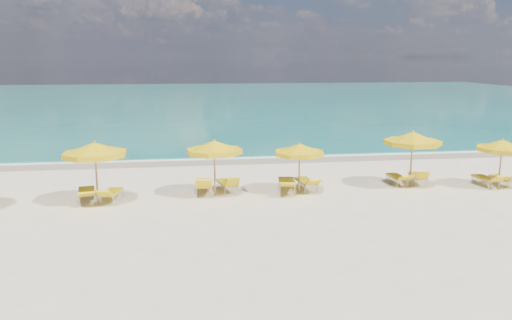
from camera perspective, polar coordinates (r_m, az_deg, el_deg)
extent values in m
plane|color=beige|center=(20.58, 0.58, -4.11)|extent=(120.00, 120.00, 0.00)
cube|color=#12655A|center=(67.88, -5.45, 6.87)|extent=(120.00, 80.00, 0.30)
cube|color=tan|center=(27.72, -1.68, 0.01)|extent=(120.00, 2.60, 0.01)
cube|color=white|center=(28.50, -1.85, 0.33)|extent=(120.00, 1.20, 0.03)
cube|color=white|center=(37.14, -12.57, 2.71)|extent=(14.00, 0.36, 0.05)
cube|color=white|center=(45.29, 6.14, 4.49)|extent=(18.00, 0.30, 0.05)
cylinder|color=#A98454|center=(20.20, -17.79, -1.50)|extent=(0.07, 0.07, 2.38)
cone|color=#E5BB0B|center=(20.00, -17.97, 1.29)|extent=(3.23, 3.23, 0.48)
cylinder|color=#E5BB0B|center=(20.04, -17.93, 0.64)|extent=(3.26, 3.26, 0.19)
sphere|color=#A98454|center=(19.96, -18.01, 1.98)|extent=(0.11, 0.11, 0.11)
cylinder|color=#A98454|center=(20.46, -4.75, -0.99)|extent=(0.07, 0.07, 2.25)
cone|color=#E5BB0B|center=(20.28, -4.79, 1.62)|extent=(2.82, 2.82, 0.45)
cylinder|color=#E5BB0B|center=(20.32, -4.78, 1.01)|extent=(2.84, 2.84, 0.18)
sphere|color=#A98454|center=(20.24, -4.80, 2.26)|extent=(0.10, 0.10, 0.10)
cylinder|color=#A98454|center=(20.89, 4.96, -1.00)|extent=(0.06, 0.06, 2.06)
cone|color=#E5BB0B|center=(20.72, 5.00, 1.33)|extent=(2.47, 2.47, 0.41)
cylinder|color=#E5BB0B|center=(20.75, 4.99, 0.79)|extent=(2.49, 2.49, 0.16)
sphere|color=#A98454|center=(20.68, 5.01, 1.91)|extent=(0.09, 0.09, 0.09)
cylinder|color=#A98454|center=(22.79, 17.33, 0.01)|extent=(0.07, 0.07, 2.40)
cone|color=#E5BB0B|center=(22.62, 17.48, 2.51)|extent=(3.22, 3.22, 0.48)
cylinder|color=#E5BB0B|center=(22.66, 17.45, 1.93)|extent=(3.25, 3.25, 0.19)
sphere|color=#A98454|center=(22.58, 17.52, 3.13)|extent=(0.11, 0.11, 0.11)
cylinder|color=#A98454|center=(24.13, 26.14, -0.43)|extent=(0.06, 0.06, 2.08)
cone|color=#E5BB0B|center=(23.98, 26.32, 1.62)|extent=(2.51, 2.51, 0.42)
cylinder|color=#E5BB0B|center=(24.02, 26.28, 1.14)|extent=(2.53, 2.53, 0.17)
sphere|color=#A98454|center=(23.95, 26.37, 2.12)|extent=(0.09, 0.09, 0.09)
cube|color=yellow|center=(20.92, -18.80, -3.38)|extent=(0.85, 1.45, 0.08)
cube|color=yellow|center=(19.95, -18.80, -3.71)|extent=(0.71, 0.73, 0.33)
cube|color=yellow|center=(20.61, -16.13, -3.53)|extent=(0.77, 1.32, 0.08)
cube|color=yellow|center=(19.78, -16.95, -3.70)|extent=(0.64, 0.62, 0.39)
cube|color=yellow|center=(21.02, -6.05, -2.67)|extent=(0.65, 1.44, 0.09)
cube|color=yellow|center=(20.03, -5.98, -2.72)|extent=(0.64, 0.56, 0.51)
cube|color=yellow|center=(21.25, -3.38, -2.59)|extent=(0.82, 1.37, 0.08)
cube|color=yellow|center=(20.41, -2.73, -2.54)|extent=(0.65, 0.57, 0.49)
cube|color=yellow|center=(21.24, 3.50, -2.47)|extent=(0.85, 1.52, 0.09)
cube|color=yellow|center=(20.21, 3.66, -2.81)|extent=(0.73, 0.75, 0.34)
cube|color=yellow|center=(21.59, 5.65, -2.37)|extent=(0.77, 1.39, 0.08)
cube|color=yellow|center=(20.73, 6.60, -2.52)|extent=(0.66, 0.65, 0.39)
cube|color=yellow|center=(23.29, 15.78, -1.82)|extent=(0.58, 1.21, 0.07)
cube|color=yellow|center=(22.53, 16.73, -1.98)|extent=(0.55, 0.55, 0.32)
cube|color=yellow|center=(23.64, 17.92, -1.71)|extent=(0.79, 1.32, 0.08)
cube|color=yellow|center=(22.81, 18.46, -1.71)|extent=(0.64, 0.58, 0.45)
cube|color=yellow|center=(24.31, 24.70, -1.87)|extent=(0.65, 1.28, 0.08)
cube|color=yellow|center=(23.62, 25.96, -1.92)|extent=(0.59, 0.56, 0.40)
cube|color=yellow|center=(24.81, 26.34, -1.82)|extent=(0.66, 1.21, 0.07)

